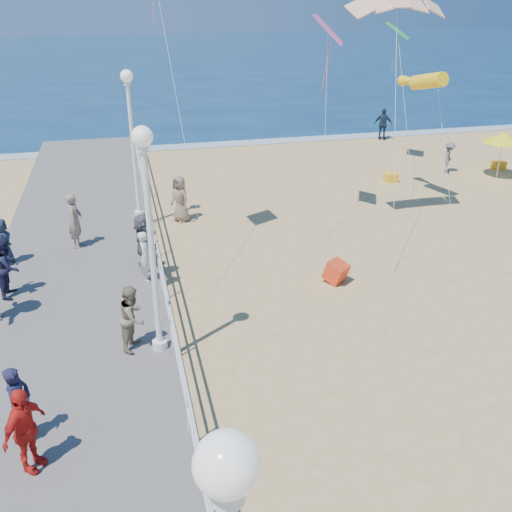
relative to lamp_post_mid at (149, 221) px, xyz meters
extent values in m
plane|color=tan|center=(5.35, 0.00, -3.66)|extent=(160.00, 160.00, 0.00)
cube|color=#0D2A50|center=(5.35, 65.00, -3.65)|extent=(160.00, 90.00, 0.05)
cube|color=silver|center=(5.35, 20.50, -3.63)|extent=(160.00, 1.20, 0.04)
cube|color=slate|center=(-2.15, 0.00, -3.46)|extent=(5.00, 44.00, 0.40)
cube|color=white|center=(0.30, 0.00, -2.21)|extent=(0.05, 42.00, 0.06)
cube|color=white|center=(0.30, 0.00, -2.71)|extent=(0.05, 42.00, 0.04)
sphere|color=white|center=(0.00, -9.00, 1.84)|extent=(0.44, 0.44, 0.44)
cylinder|color=white|center=(0.00, 0.00, -3.16)|extent=(0.36, 0.36, 0.20)
cylinder|color=white|center=(0.00, 0.00, -0.81)|extent=(0.14, 0.14, 4.70)
sphere|color=white|center=(0.00, 0.00, 1.84)|extent=(0.44, 0.44, 0.44)
cylinder|color=white|center=(0.00, 9.00, -3.16)|extent=(0.36, 0.36, 0.20)
cylinder|color=white|center=(0.00, 9.00, -0.81)|extent=(0.14, 0.14, 4.70)
sphere|color=white|center=(0.00, 9.00, 1.84)|extent=(0.44, 0.44, 0.44)
imported|color=silver|center=(-0.06, 3.64, -2.50)|extent=(0.44, 0.60, 1.53)
imported|color=#2E67AF|center=(0.09, 3.79, -2.04)|extent=(0.33, 0.40, 0.75)
imported|color=#181734|center=(-2.74, -2.47, -2.45)|extent=(0.59, 0.69, 1.62)
imported|color=#7F7157|center=(-0.56, 0.19, -2.45)|extent=(0.88, 0.97, 1.63)
imported|color=red|center=(-2.55, -3.27, -2.41)|extent=(0.90, 1.07, 1.71)
imported|color=#192637|center=(-4.25, 5.78, -2.52)|extent=(0.51, 0.75, 1.49)
imported|color=#5F5E64|center=(-0.05, 4.44, -2.37)|extent=(0.84, 1.72, 1.77)
imported|color=#88725E|center=(-2.13, 6.63, -2.34)|extent=(0.56, 0.74, 1.85)
imported|color=#171934|center=(-3.80, 3.64, -2.40)|extent=(0.73, 0.90, 1.71)
imported|color=#5B5D61|center=(15.03, 12.47, -2.90)|extent=(1.04, 1.12, 1.52)
imported|color=#1C2B3D|center=(14.82, 19.44, -2.74)|extent=(1.14, 1.00, 1.85)
imported|color=#7F6757|center=(1.58, 9.13, -2.76)|extent=(0.95, 1.05, 1.80)
cube|color=red|center=(5.58, 2.87, -3.36)|extent=(0.86, 0.90, 0.74)
cylinder|color=white|center=(16.93, 11.20, -2.76)|extent=(0.05, 0.05, 1.80)
cone|color=yellow|center=(16.93, 11.20, -1.75)|extent=(1.90, 1.90, 0.45)
cube|color=#FFAF1A|center=(11.72, 11.82, -3.46)|extent=(0.55, 0.55, 0.40)
cube|color=orange|center=(17.86, 12.44, -3.46)|extent=(0.55, 0.55, 0.40)
cylinder|color=yellow|center=(11.27, 8.74, 1.33)|extent=(1.04, 2.87, 1.12)
cube|color=#EA56A1|center=(6.81, 7.98, 3.29)|extent=(1.48, 1.67, 0.96)
cube|color=green|center=(12.61, 14.40, 2.77)|extent=(1.57, 1.63, 0.71)
camera|label=1|loc=(-0.45, -11.65, 4.55)|focal=40.00mm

